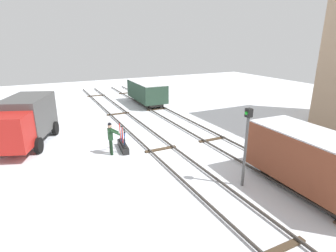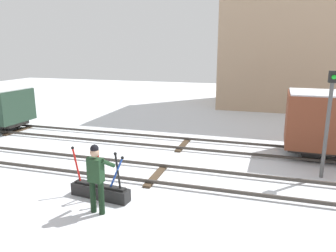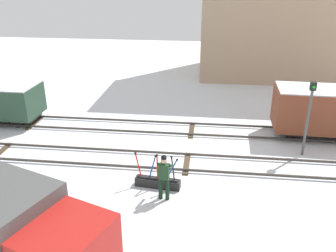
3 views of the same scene
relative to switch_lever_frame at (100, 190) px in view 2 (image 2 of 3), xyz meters
name	(u,v)px [view 2 (image 2 of 3)]	position (x,y,z in m)	size (l,w,h in m)	color
ground_plane	(156,177)	(1.01, 1.95, -0.25)	(60.00, 60.00, 0.00)	silver
track_main_line	(156,173)	(1.01, 1.95, -0.14)	(44.00, 1.94, 0.18)	#38332D
track_siding_near	(183,143)	(1.01, 5.60, -0.14)	(44.00, 1.94, 0.18)	#38332D
switch_lever_frame	(100,190)	(0.00, 0.00, 0.00)	(1.83, 0.55, 1.45)	black
rail_worker	(96,174)	(0.35, -0.76, 0.81)	(0.59, 0.69, 1.86)	black
signal_post	(329,113)	(6.28, 3.48, 1.92)	(0.24, 0.32, 3.50)	#4C4C4C
apartment_building	(325,14)	(7.90, 17.94, 6.25)	(13.95, 6.96, 12.99)	tan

